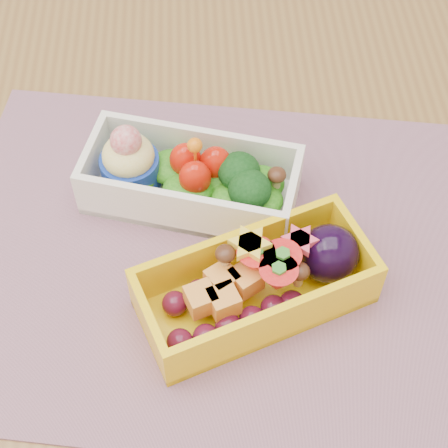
{
  "coord_description": "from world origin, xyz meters",
  "views": [
    {
      "loc": [
        0.02,
        -0.33,
        1.28
      ],
      "look_at": [
        0.04,
        0.03,
        0.79
      ],
      "focal_mm": 58.25,
      "sensor_mm": 36.0,
      "label": 1
    }
  ],
  "objects_px": {
    "table": "(188,333)",
    "bento_yellow": "(261,283)",
    "bento_white": "(190,179)",
    "placemat": "(216,255)"
  },
  "relations": [
    {
      "from": "placemat",
      "to": "bento_white",
      "type": "distance_m",
      "value": 0.07
    },
    {
      "from": "bento_white",
      "to": "bento_yellow",
      "type": "distance_m",
      "value": 0.13
    },
    {
      "from": "bento_yellow",
      "to": "table",
      "type": "bearing_deg",
      "value": 137.11
    },
    {
      "from": "table",
      "to": "bento_white",
      "type": "height_order",
      "value": "bento_white"
    },
    {
      "from": "placemat",
      "to": "bento_white",
      "type": "xyz_separation_m",
      "value": [
        -0.02,
        0.07,
        0.03
      ]
    },
    {
      "from": "placemat",
      "to": "bento_white",
      "type": "bearing_deg",
      "value": 107.59
    },
    {
      "from": "table",
      "to": "placemat",
      "type": "relative_size",
      "value": 2.53
    },
    {
      "from": "table",
      "to": "bento_yellow",
      "type": "relative_size",
      "value": 5.79
    },
    {
      "from": "table",
      "to": "bento_white",
      "type": "bearing_deg",
      "value": 84.4
    },
    {
      "from": "table",
      "to": "bento_yellow",
      "type": "height_order",
      "value": "bento_yellow"
    }
  ]
}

